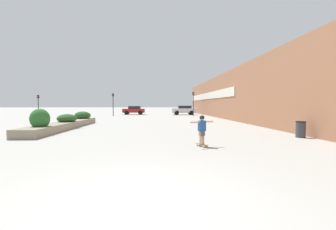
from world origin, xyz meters
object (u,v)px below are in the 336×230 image
skateboarder (202,127)px  traffic_light_left (113,101)px  trash_bin (301,129)px  car_center_left (134,110)px  skateboard (202,145)px  traffic_light_right (193,100)px  car_center_right (184,110)px  traffic_light_far_left (38,102)px  car_leftmost (242,109)px

skateboarder → traffic_light_left: size_ratio=0.35×
skateboarder → traffic_light_left: traffic_light_left is taller
trash_bin → traffic_light_left: (-14.20, 23.25, 1.92)m
car_center_left → traffic_light_left: (-2.63, -5.31, 1.55)m
skateboard → skateboarder: 0.75m
skateboarder → trash_bin: bearing=-3.1°
traffic_light_left → traffic_light_right: size_ratio=0.92×
trash_bin → car_center_right: bearing=96.1°
skateboard → traffic_light_far_left: bearing=102.7°
traffic_light_left → traffic_light_right: 12.35m
car_center_right → trash_bin: bearing=-173.9°
traffic_light_right → skateboard: bearing=-98.5°
car_center_right → traffic_light_left: size_ratio=1.17×
trash_bin → car_center_left: size_ratio=0.22×
skateboarder → traffic_light_right: bearing=56.6°
skateboard → traffic_light_right: traffic_light_right is taller
trash_bin → car_center_left: 30.82m
skateboarder → traffic_light_right: 25.96m
traffic_light_left → traffic_light_far_left: 11.08m
skateboarder → car_leftmost: size_ratio=0.27×
car_leftmost → traffic_light_right: 13.66m
skateboarder → trash_bin: 6.13m
car_center_right → car_center_left: bearing=81.1°
car_center_left → traffic_light_right: 11.15m
skateboard → traffic_light_far_left: (-19.59, 25.44, 2.11)m
car_leftmost → car_center_left: size_ratio=1.14×
traffic_light_right → skateboarder: bearing=-98.5°
car_center_right → traffic_light_right: size_ratio=1.08×
trash_bin → car_center_right: (-2.88, 27.20, 0.41)m
trash_bin → traffic_light_right: 23.52m
car_center_left → car_center_right: bearing=-98.9°
skateboarder → car_leftmost: (14.68, 33.74, -0.00)m
trash_bin → skateboard: bearing=-158.2°
car_center_right → car_leftmost: bearing=-70.2°
traffic_light_far_left → skateboard: bearing=-52.4°
car_leftmost → car_center_right: bearing=109.8°
trash_bin → traffic_light_right: bearing=94.6°
skateboard → trash_bin: (5.69, 2.27, 0.36)m
traffic_light_left → skateboarder: bearing=-71.5°
traffic_light_far_left → skateboarder: bearing=-52.4°
skateboard → skateboarder: size_ratio=0.56×
car_center_right → traffic_light_far_left: bearing=100.2°
skateboard → car_center_left: car_center_left is taller
skateboarder → traffic_light_left: (-8.52, 25.52, 1.53)m
skateboard → trash_bin: size_ratio=0.78×
skateboarder → traffic_light_left: 26.94m
car_center_left → car_center_right: 8.80m
skateboard → traffic_light_right: size_ratio=0.18×
car_center_left → traffic_light_far_left: traffic_light_far_left is taller
traffic_light_left → car_center_left: bearing=63.7°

